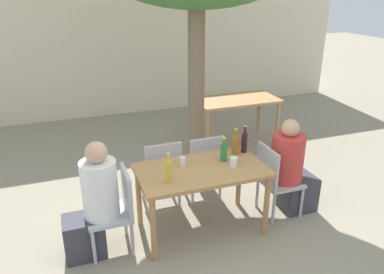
% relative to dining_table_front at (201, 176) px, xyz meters
% --- Properties ---
extents(ground_plane, '(30.00, 30.00, 0.00)m').
position_rel_dining_table_front_xyz_m(ground_plane, '(0.00, 0.00, -0.67)').
color(ground_plane, gray).
extents(cafe_building_wall, '(10.00, 0.08, 2.80)m').
position_rel_dining_table_front_xyz_m(cafe_building_wall, '(0.00, 4.47, 0.73)').
color(cafe_building_wall, beige).
rests_on(cafe_building_wall, ground_plane).
extents(dining_table_front, '(1.38, 0.78, 0.77)m').
position_rel_dining_table_front_xyz_m(dining_table_front, '(0.00, 0.00, 0.00)').
color(dining_table_front, '#B27F4C').
rests_on(dining_table_front, ground_plane).
extents(dining_table_back, '(1.43, 0.78, 0.77)m').
position_rel_dining_table_front_xyz_m(dining_table_back, '(1.53, 2.27, 0.00)').
color(dining_table_back, '#B27F4C').
rests_on(dining_table_back, ground_plane).
extents(patio_chair_0, '(0.44, 0.44, 0.88)m').
position_rel_dining_table_front_xyz_m(patio_chair_0, '(-0.92, 0.00, -0.18)').
color(patio_chair_0, '#B2B2B7').
rests_on(patio_chair_0, ground_plane).
extents(patio_chair_1, '(0.44, 0.44, 0.88)m').
position_rel_dining_table_front_xyz_m(patio_chair_1, '(0.92, 0.00, -0.18)').
color(patio_chair_1, '#B2B2B7').
rests_on(patio_chair_1, ground_plane).
extents(patio_chair_2, '(0.44, 0.44, 0.88)m').
position_rel_dining_table_front_xyz_m(patio_chair_2, '(-0.28, 0.62, -0.18)').
color(patio_chair_2, '#B2B2B7').
rests_on(patio_chair_2, ground_plane).
extents(patio_chair_3, '(0.44, 0.44, 0.88)m').
position_rel_dining_table_front_xyz_m(patio_chair_3, '(0.28, 0.62, -0.18)').
color(patio_chair_3, '#B2B2B7').
rests_on(patio_chair_3, ground_plane).
extents(person_seated_0, '(0.58, 0.35, 1.23)m').
position_rel_dining_table_front_xyz_m(person_seated_0, '(-1.15, -0.00, -0.12)').
color(person_seated_0, '#383842').
rests_on(person_seated_0, ground_plane).
extents(person_seated_1, '(0.59, 0.38, 1.19)m').
position_rel_dining_table_front_xyz_m(person_seated_1, '(1.15, -0.00, -0.13)').
color(person_seated_1, '#383842').
rests_on(person_seated_1, ground_plane).
extents(amber_bottle_0, '(0.08, 0.08, 0.32)m').
position_rel_dining_table_front_xyz_m(amber_bottle_0, '(0.50, 0.22, 0.22)').
color(amber_bottle_0, '#9E661E').
rests_on(amber_bottle_0, dining_table_front).
extents(wine_bottle_1, '(0.07, 0.07, 0.33)m').
position_rel_dining_table_front_xyz_m(wine_bottle_1, '(0.62, 0.23, 0.22)').
color(wine_bottle_1, '#331923').
rests_on(wine_bottle_1, dining_table_front).
extents(green_bottle_2, '(0.07, 0.07, 0.28)m').
position_rel_dining_table_front_xyz_m(green_bottle_2, '(0.30, 0.09, 0.20)').
color(green_bottle_2, '#287A38').
rests_on(green_bottle_2, dining_table_front).
extents(oil_cruet_3, '(0.07, 0.07, 0.32)m').
position_rel_dining_table_front_xyz_m(oil_cruet_3, '(-0.41, -0.17, 0.22)').
color(oil_cruet_3, gold).
rests_on(oil_cruet_3, dining_table_front).
extents(drinking_glass_0, '(0.08, 0.08, 0.11)m').
position_rel_dining_table_front_xyz_m(drinking_glass_0, '(0.35, -0.06, 0.15)').
color(drinking_glass_0, white).
rests_on(drinking_glass_0, dining_table_front).
extents(drinking_glass_1, '(0.06, 0.06, 0.11)m').
position_rel_dining_table_front_xyz_m(drinking_glass_1, '(-0.17, 0.12, 0.15)').
color(drinking_glass_1, silver).
rests_on(drinking_glass_1, dining_table_front).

